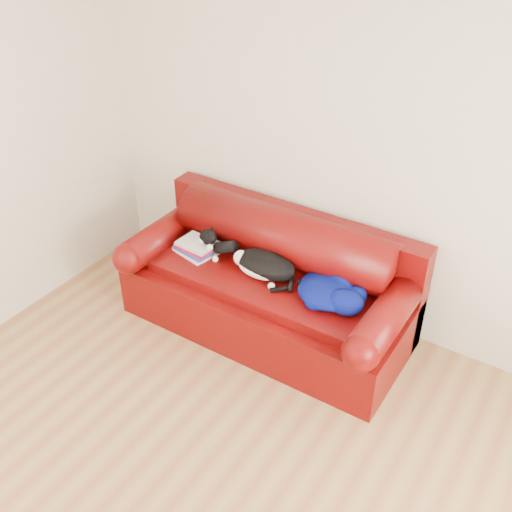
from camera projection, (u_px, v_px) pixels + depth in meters
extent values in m
plane|color=brown|center=(203.00, 509.00, 3.31)|extent=(4.50, 4.50, 0.00)
cube|color=beige|center=(374.00, 163.00, 3.98)|extent=(4.50, 0.02, 2.60)
cube|color=white|center=(161.00, 12.00, 1.86)|extent=(4.50, 4.00, 0.02)
cube|color=#410204|center=(267.00, 305.00, 4.47)|extent=(2.10, 0.90, 0.42)
cube|color=#410204|center=(264.00, 282.00, 4.30)|extent=(1.66, 0.62, 0.10)
cylinder|color=black|center=(146.00, 305.00, 4.76)|extent=(0.06, 0.06, 0.05)
cylinder|color=black|center=(360.00, 401.00, 3.93)|extent=(0.06, 0.06, 0.05)
cylinder|color=black|center=(196.00, 265.00, 5.22)|extent=(0.06, 0.06, 0.05)
cylinder|color=black|center=(398.00, 344.00, 4.39)|extent=(0.06, 0.06, 0.05)
cube|color=#410204|center=(292.00, 258.00, 4.60)|extent=(2.10, 0.18, 0.85)
cylinder|color=#410204|center=(285.00, 236.00, 4.38)|extent=(1.70, 0.40, 0.40)
cylinder|color=#410204|center=(167.00, 232.00, 4.70)|extent=(0.24, 0.88, 0.24)
sphere|color=#410204|center=(128.00, 258.00, 4.40)|extent=(0.24, 0.24, 0.24)
cylinder|color=#410204|center=(389.00, 313.00, 3.87)|extent=(0.24, 0.88, 0.24)
sphere|color=#410204|center=(361.00, 353.00, 3.56)|extent=(0.24, 0.24, 0.24)
cube|color=white|center=(197.00, 251.00, 4.53)|extent=(0.34, 0.29, 0.02)
cube|color=white|center=(197.00, 251.00, 4.53)|extent=(0.33, 0.27, 0.02)
cube|color=#2139B7|center=(197.00, 248.00, 4.51)|extent=(0.32, 0.27, 0.02)
cube|color=white|center=(197.00, 248.00, 4.51)|extent=(0.31, 0.25, 0.02)
cube|color=#B3142E|center=(197.00, 246.00, 4.50)|extent=(0.30, 0.25, 0.02)
cube|color=white|center=(197.00, 246.00, 4.50)|extent=(0.29, 0.23, 0.02)
cube|color=silver|center=(196.00, 243.00, 4.48)|extent=(0.29, 0.23, 0.02)
cube|color=white|center=(196.00, 243.00, 4.48)|extent=(0.27, 0.22, 0.02)
ellipsoid|color=black|center=(265.00, 265.00, 4.24)|extent=(0.45, 0.25, 0.19)
ellipsoid|color=white|center=(258.00, 271.00, 4.23)|extent=(0.31, 0.15, 0.12)
ellipsoid|color=white|center=(242.00, 258.00, 4.30)|extent=(0.13, 0.12, 0.11)
ellipsoid|color=black|center=(282.00, 272.00, 4.19)|extent=(0.19, 0.19, 0.16)
ellipsoid|color=black|center=(231.00, 245.00, 4.34)|extent=(0.13, 0.12, 0.11)
ellipsoid|color=white|center=(226.00, 248.00, 4.33)|extent=(0.07, 0.05, 0.05)
sphere|color=#BF7272|center=(224.00, 248.00, 4.33)|extent=(0.02, 0.02, 0.02)
cone|color=black|center=(230.00, 241.00, 4.28)|extent=(0.05, 0.04, 0.06)
cone|color=black|center=(235.00, 238.00, 4.32)|extent=(0.05, 0.04, 0.06)
cylinder|color=black|center=(291.00, 284.00, 4.15)|extent=(0.10, 0.16, 0.04)
sphere|color=white|center=(236.00, 266.00, 4.34)|extent=(0.04, 0.04, 0.04)
sphere|color=white|center=(271.00, 286.00, 4.14)|extent=(0.04, 0.04, 0.04)
ellipsoid|color=#020D3F|center=(328.00, 292.00, 4.02)|extent=(0.43, 0.40, 0.14)
ellipsoid|color=#020D3F|center=(345.00, 301.00, 3.92)|extent=(0.27, 0.23, 0.16)
ellipsoid|color=#020D3F|center=(318.00, 284.00, 4.12)|extent=(0.26, 0.30, 0.10)
ellipsoid|color=#020D3F|center=(341.00, 283.00, 4.08)|extent=(0.22, 0.18, 0.16)
ellipsoid|color=#020D3F|center=(316.00, 300.00, 3.97)|extent=(0.17, 0.18, 0.10)
ellipsoid|color=silver|center=(334.00, 298.00, 3.92)|extent=(0.19, 0.07, 0.04)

